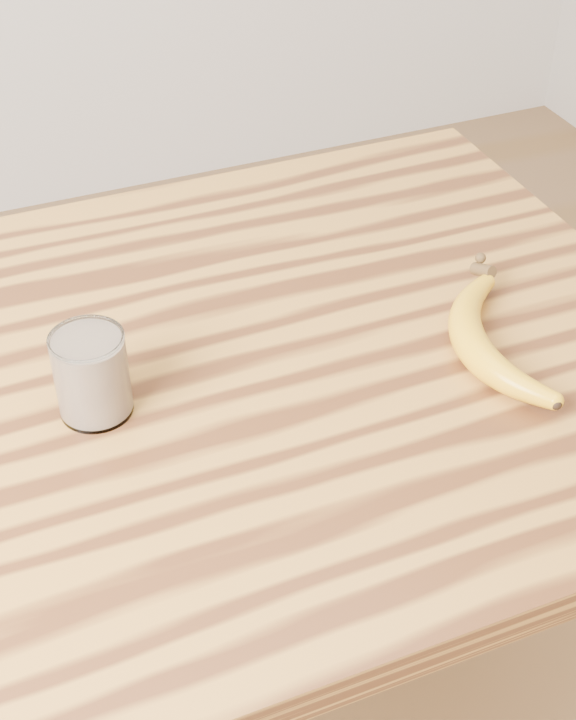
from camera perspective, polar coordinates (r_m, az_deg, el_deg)
name	(u,v)px	position (r m, az deg, el deg)	size (l,w,h in m)	color
table	(154,471)	(1.15, -7.61, -6.30)	(1.20, 0.80, 0.90)	#A46F2C
smoothie_glass	(92,374)	(1.01, -11.11, -0.81)	(0.07, 0.07, 0.09)	white
banana	(469,342)	(1.10, 10.26, 1.00)	(0.12, 0.32, 0.04)	gold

